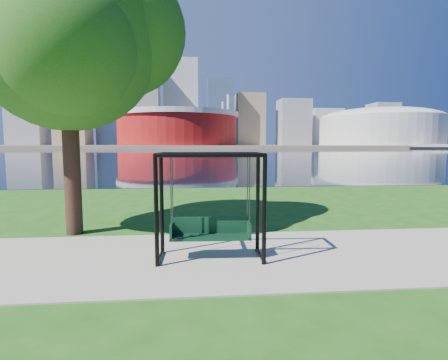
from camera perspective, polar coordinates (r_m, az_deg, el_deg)
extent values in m
plane|color=#1E5114|center=(8.37, 1.76, -11.40)|extent=(900.00, 900.00, 0.00)
cube|color=#9E937F|center=(7.89, 2.22, -12.37)|extent=(120.00, 4.00, 0.03)
cube|color=black|center=(109.96, -4.88, 4.50)|extent=(900.00, 180.00, 0.02)
cube|color=#937F60|center=(313.93, -5.23, 5.51)|extent=(900.00, 228.00, 2.00)
cylinder|color=maroon|center=(243.32, -7.58, 8.24)|extent=(80.00, 80.00, 22.00)
cylinder|color=silver|center=(243.92, -7.61, 10.47)|extent=(83.00, 83.00, 3.00)
cylinder|color=silver|center=(263.47, -0.17, 9.19)|extent=(2.00, 2.00, 32.00)
cylinder|color=silver|center=(265.71, -14.63, 8.97)|extent=(2.00, 2.00, 32.00)
cylinder|color=silver|center=(228.34, -16.17, 9.48)|extent=(2.00, 2.00, 32.00)
cylinder|color=silver|center=(225.74, 0.72, 9.75)|extent=(2.00, 2.00, 32.00)
cylinder|color=beige|center=(278.57, 24.05, 7.27)|extent=(84.00, 84.00, 20.00)
ellipsoid|color=beige|center=(279.02, 24.12, 9.11)|extent=(84.00, 84.00, 15.12)
cube|color=gray|center=(348.33, -29.38, 10.10)|extent=(28.00, 28.00, 62.00)
cube|color=#998466|center=(326.37, -23.63, 12.99)|extent=(26.00, 26.00, 88.00)
cube|color=slate|center=(343.24, -17.42, 13.42)|extent=(30.00, 24.00, 95.00)
cube|color=gray|center=(317.34, -12.70, 12.10)|extent=(24.00, 24.00, 72.00)
cube|color=silver|center=(345.32, -7.00, 12.34)|extent=(32.00, 28.00, 80.00)
cube|color=slate|center=(320.26, -0.72, 10.92)|extent=(22.00, 22.00, 58.00)
cube|color=#998466|center=(338.42, 4.21, 9.78)|extent=(26.00, 26.00, 48.00)
cube|color=gray|center=(337.52, 11.30, 9.18)|extent=(28.00, 24.00, 42.00)
cube|color=silver|center=(373.97, 16.12, 8.27)|extent=(30.00, 26.00, 36.00)
cube|color=gray|center=(377.51, 24.41, 8.26)|extent=(24.00, 24.00, 40.00)
cube|color=#998466|center=(410.99, 28.23, 7.29)|extent=(26.00, 26.00, 32.00)
sphere|color=#998466|center=(336.02, -23.98, 21.04)|extent=(10.00, 10.00, 10.00)
cylinder|color=black|center=(7.09, -11.00, -5.21)|extent=(0.09, 0.09, 2.27)
cylinder|color=black|center=(7.13, 6.61, -5.09)|extent=(0.09, 0.09, 2.27)
cylinder|color=black|center=(7.96, -10.13, -4.00)|extent=(0.09, 0.09, 2.27)
cylinder|color=black|center=(7.99, 5.53, -3.89)|extent=(0.09, 0.09, 2.27)
cylinder|color=black|center=(6.90, -2.21, 4.06)|extent=(2.17, 0.17, 0.09)
cylinder|color=black|center=(7.79, -2.32, 4.26)|extent=(2.17, 0.17, 0.09)
cylinder|color=black|center=(7.40, -10.70, 4.08)|extent=(0.12, 0.89, 0.09)
cylinder|color=black|center=(7.78, -10.39, -12.23)|extent=(0.11, 0.89, 0.07)
cylinder|color=black|center=(7.44, 6.13, 4.16)|extent=(0.12, 0.89, 0.09)
cylinder|color=black|center=(7.81, 5.95, -12.08)|extent=(0.11, 0.89, 0.07)
cube|color=black|center=(7.60, -2.21, -9.31)|extent=(1.74, 0.51, 0.06)
cube|color=black|center=(7.74, -2.24, -7.39)|extent=(1.72, 0.12, 0.37)
cube|color=black|center=(7.60, -8.57, -8.30)|extent=(0.07, 0.44, 0.33)
cube|color=black|center=(7.63, 4.11, -8.20)|extent=(0.07, 0.44, 0.33)
cylinder|color=#3A3A40|center=(7.26, -8.65, -1.96)|extent=(0.02, 0.02, 1.43)
cylinder|color=#3A3A40|center=(7.28, 4.19, -1.89)|extent=(0.02, 0.02, 1.43)
cylinder|color=#3A3A40|center=(7.61, -8.39, -1.59)|extent=(0.02, 0.02, 1.43)
cylinder|color=#3A3A40|center=(7.64, 3.84, -1.52)|extent=(0.02, 0.02, 1.43)
cylinder|color=black|center=(10.41, -23.65, 3.95)|extent=(0.45, 0.45, 4.45)
sphere|color=#254C16|center=(10.77, -24.35, 20.29)|extent=(4.86, 4.86, 4.86)
sphere|color=#254C16|center=(11.13, -16.41, 22.23)|extent=(3.64, 3.64, 3.64)
sphere|color=#254C16|center=(10.90, -31.61, 20.89)|extent=(3.84, 3.84, 3.84)
sphere|color=#254C16|center=(9.50, -24.06, 19.20)|extent=(3.24, 3.24, 3.24)
sphere|color=#254C16|center=(12.29, -25.43, 22.27)|extent=(3.44, 3.44, 3.44)
cube|color=black|center=(243.32, 31.12, 4.53)|extent=(27.90, 16.54, 1.08)
cube|color=silver|center=(243.32, 31.14, 4.84)|extent=(22.35, 13.32, 1.63)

